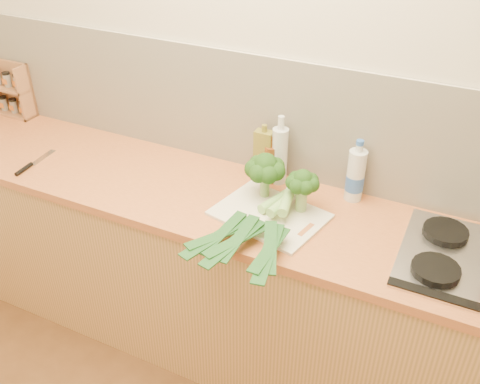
% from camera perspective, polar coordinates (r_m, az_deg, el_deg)
% --- Properties ---
extents(room_shell, '(3.50, 3.50, 3.50)m').
position_cam_1_polar(room_shell, '(2.38, 1.93, 8.26)').
color(room_shell, beige).
rests_on(room_shell, ground).
extents(counter, '(3.20, 0.62, 0.90)m').
position_cam_1_polar(counter, '(2.57, -1.05, -9.01)').
color(counter, tan).
rests_on(counter, ground).
extents(chopping_board, '(0.49, 0.40, 0.01)m').
position_cam_1_polar(chopping_board, '(2.18, 3.17, -2.43)').
color(chopping_board, white).
rests_on(chopping_board, counter).
extents(broccoli_left, '(0.17, 0.17, 0.20)m').
position_cam_1_polar(broccoli_left, '(2.22, 2.72, 2.52)').
color(broccoli_left, '#85A862').
rests_on(broccoli_left, chopping_board).
extents(broccoli_right, '(0.14, 0.14, 0.19)m').
position_cam_1_polar(broccoli_right, '(2.14, 6.70, 0.94)').
color(broccoli_right, '#85A862').
rests_on(broccoli_right, chopping_board).
extents(leek_front, '(0.27, 0.67, 0.04)m').
position_cam_1_polar(leek_front, '(2.16, 2.32, -1.84)').
color(leek_front, white).
rests_on(leek_front, chopping_board).
extents(leek_mid, '(0.19, 0.62, 0.04)m').
position_cam_1_polar(leek_mid, '(2.09, 2.85, -2.58)').
color(leek_mid, white).
rests_on(leek_mid, chopping_board).
extents(leek_back, '(0.18, 0.68, 0.04)m').
position_cam_1_polar(leek_back, '(2.08, 4.53, -2.25)').
color(leek_back, white).
rests_on(leek_back, chopping_board).
extents(chefs_knife, '(0.04, 0.27, 0.02)m').
position_cam_1_polar(chefs_knife, '(2.69, -21.60, 2.58)').
color(chefs_knife, silver).
rests_on(chefs_knife, counter).
extents(spice_rack, '(0.25, 0.10, 0.30)m').
position_cam_1_polar(spice_rack, '(3.23, -23.11, 9.78)').
color(spice_rack, '#9D6943').
rests_on(spice_rack, counter).
extents(oil_tin, '(0.08, 0.05, 0.27)m').
position_cam_1_polar(oil_tin, '(2.36, 2.53, 3.97)').
color(oil_tin, olive).
rests_on(oil_tin, counter).
extents(glass_bottle, '(0.07, 0.07, 0.32)m').
position_cam_1_polar(glass_bottle, '(2.34, 4.25, 3.98)').
color(glass_bottle, silver).
rests_on(glass_bottle, counter).
extents(amber_bottle, '(0.06, 0.06, 0.23)m').
position_cam_1_polar(amber_bottle, '(2.36, 3.34, 3.13)').
color(amber_bottle, brown).
rests_on(amber_bottle, counter).
extents(water_bottle, '(0.08, 0.08, 0.26)m').
position_cam_1_polar(water_bottle, '(2.28, 12.20, 1.61)').
color(water_bottle, silver).
rests_on(water_bottle, counter).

